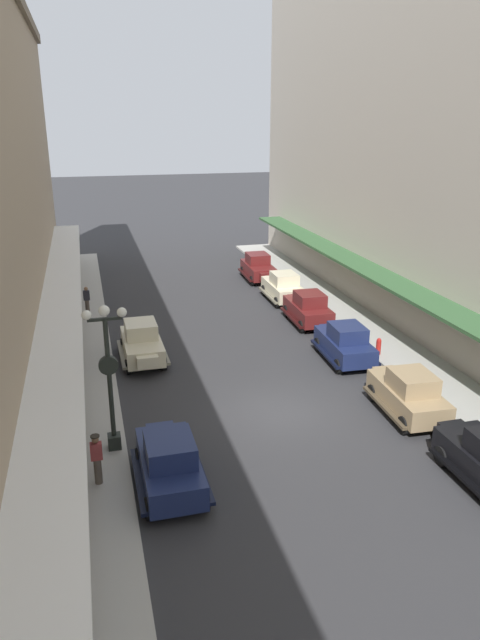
# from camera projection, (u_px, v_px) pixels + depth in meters

# --- Properties ---
(ground_plane) EXTENTS (200.00, 200.00, 0.00)m
(ground_plane) POSITION_uv_depth(u_px,v_px,m) (279.00, 412.00, 23.01)
(ground_plane) COLOR #2D2D30
(sidewalk_left) EXTENTS (3.00, 60.00, 0.15)m
(sidewalk_left) POSITION_uv_depth(u_px,v_px,m) (82.00, 435.00, 21.16)
(sidewalk_left) COLOR #A8A59E
(sidewalk_left) RESTS_ON ground
(sidewalk_right) EXTENTS (3.00, 60.00, 0.15)m
(sidewalk_right) POSITION_uv_depth(u_px,v_px,m) (448.00, 389.00, 24.80)
(sidewalk_right) COLOR #A8A59E
(sidewalk_right) RESTS_ON ground
(parked_car_0) EXTENTS (2.31, 4.32, 1.84)m
(parked_car_0) POSITION_uv_depth(u_px,v_px,m) (409.00, 392.00, 22.51)
(parked_car_0) COLOR #997F5B
(parked_car_0) RESTS_ON ground
(parked_car_1) EXTENTS (2.24, 4.30, 1.84)m
(parked_car_1) POSITION_uv_depth(u_px,v_px,m) (308.00, 307.00, 32.51)
(parked_car_1) COLOR #591919
(parked_car_1) RESTS_ON ground
(parked_car_2) EXTENTS (2.18, 4.27, 1.84)m
(parked_car_2) POSITION_uv_depth(u_px,v_px,m) (283.00, 286.00, 36.55)
(parked_car_2) COLOR beige
(parked_car_2) RESTS_ON ground
(parked_car_3) EXTENTS (2.31, 4.32, 1.84)m
(parked_car_3) POSITION_uv_depth(u_px,v_px,m) (345.00, 342.00, 27.53)
(parked_car_3) COLOR #19234C
(parked_car_3) RESTS_ON ground
(parked_car_4) EXTENTS (2.24, 4.29, 1.84)m
(parked_car_4) POSITION_uv_depth(u_px,v_px,m) (258.00, 267.00, 41.27)
(parked_car_4) COLOR #591919
(parked_car_4) RESTS_ON ground
(parked_car_5) EXTENTS (2.17, 4.27, 1.84)m
(parked_car_5) POSITION_uv_depth(u_px,v_px,m) (142.00, 342.00, 27.58)
(parked_car_5) COLOR beige
(parked_car_5) RESTS_ON ground
(parked_car_7) EXTENTS (2.16, 4.27, 1.84)m
(parked_car_7) POSITION_uv_depth(u_px,v_px,m) (169.00, 461.00, 18.01)
(parked_car_7) COLOR #19234C
(parked_car_7) RESTS_ON ground
(lamp_post_with_clock) EXTENTS (1.42, 0.44, 5.16)m
(lamp_post_with_clock) POSITION_uv_depth(u_px,v_px,m) (109.00, 373.00, 19.31)
(lamp_post_with_clock) COLOR black
(lamp_post_with_clock) RESTS_ON sidewalk_left
(fire_hydrant) EXTENTS (0.24, 0.24, 0.82)m
(fire_hydrant) POSITION_uv_depth(u_px,v_px,m) (379.00, 346.00, 28.07)
(fire_hydrant) COLOR #B21E19
(fire_hydrant) RESTS_ON sidewalk_right
(pedestrian_0) EXTENTS (0.36, 0.28, 1.67)m
(pedestrian_0) POSITION_uv_depth(u_px,v_px,m) (97.00, 459.00, 18.02)
(pedestrian_0) COLOR #4C4238
(pedestrian_0) RESTS_ON sidewalk_left
(pedestrian_1) EXTENTS (0.36, 0.24, 1.64)m
(pedestrian_1) POSITION_uv_depth(u_px,v_px,m) (87.00, 300.00, 33.62)
(pedestrian_1) COLOR #4C4238
(pedestrian_1) RESTS_ON sidewalk_left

